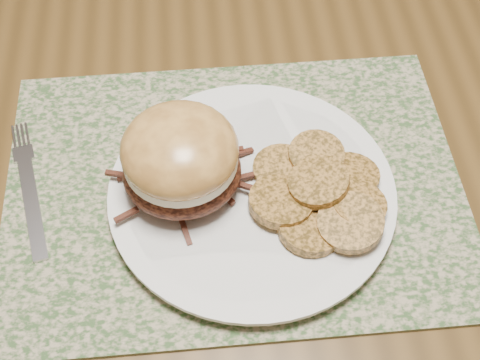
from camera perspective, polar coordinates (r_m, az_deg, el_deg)
name	(u,v)px	position (r m, az deg, el deg)	size (l,w,h in m)	color
ground	(366,337)	(1.42, 10.67, -13.05)	(3.50, 3.50, 0.00)	brown
dining_table	(449,122)	(0.86, 17.40, 4.75)	(1.50, 0.90, 0.75)	#553A18
placemat	(234,186)	(0.66, -0.49, -0.55)	(0.45, 0.33, 0.00)	#35512A
dinner_plate	(252,194)	(0.64, 1.03, -1.19)	(0.26, 0.26, 0.02)	white
pork_sandwich	(181,159)	(0.61, -5.09, 1.80)	(0.12, 0.12, 0.08)	black
roasted_potatoes	(320,193)	(0.63, 6.84, -1.11)	(0.15, 0.16, 0.04)	#A46F30
fork	(29,187)	(0.69, -17.56, -0.56)	(0.05, 0.17, 0.00)	#B1B1B8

